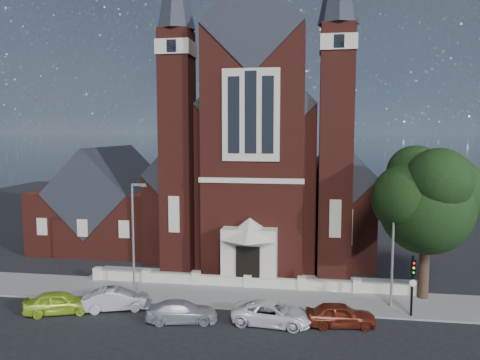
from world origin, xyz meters
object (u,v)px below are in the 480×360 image
object	(u,v)px
street_lamp_left	(134,232)
traffic_signal	(413,278)
parish_hall	(110,206)
street_lamp_right	(394,240)
car_dark_red	(340,315)
church	(268,165)
street_tree	(429,202)
car_silver_b	(182,311)
car_lime_van	(59,302)
car_white_suv	(272,313)
car_silver_a	(116,299)

from	to	relation	value
street_lamp_left	traffic_signal	world-z (taller)	street_lamp_left
parish_hall	street_lamp_right	world-z (taller)	parish_hall
street_lamp_left	street_lamp_right	size ratio (longest dim) A/B	1.00
street_lamp_right	car_dark_red	bearing A→B (deg)	-135.38
church	street_tree	size ratio (longest dim) A/B	3.26
car_dark_red	car_silver_b	bearing A→B (deg)	88.02
car_lime_van	traffic_signal	bearing A→B (deg)	-103.19
car_dark_red	street_lamp_right	bearing A→B (deg)	-51.88
street_tree	street_lamp_left	bearing A→B (deg)	-175.24
parish_hall	street_lamp_left	distance (m)	16.18
street_tree	car_lime_van	world-z (taller)	street_tree
street_tree	car_dark_red	distance (m)	10.22
car_white_suv	car_dark_red	distance (m)	4.12
church	car_silver_b	xyz separation A→B (m)	(-3.22, -23.28, -7.54)
church	street_lamp_left	world-z (taller)	church
street_tree	car_dark_red	bearing A→B (deg)	-139.25
street_tree	car_silver_a	xyz separation A→B (m)	(-20.62, -4.82, -6.25)
traffic_signal	car_silver_a	world-z (taller)	traffic_signal
street_tree	street_lamp_left	distance (m)	20.71
street_lamp_right	car_lime_van	xyz separation A→B (m)	(-21.53, -4.24, -3.87)
street_lamp_left	car_lime_van	size ratio (longest dim) A/B	1.88
church	traffic_signal	world-z (taller)	church
car_lime_van	car_dark_red	xyz separation A→B (m)	(17.91, 0.67, -0.02)
car_dark_red	church	bearing A→B (deg)	9.54
street_tree	street_lamp_left	world-z (taller)	street_tree
street_lamp_right	car_silver_b	xyz separation A→B (m)	(-13.31, -4.34, -3.95)
street_lamp_left	traffic_signal	xyz separation A→B (m)	(18.91, -1.57, -2.02)
parish_hall	car_silver_a	xyz separation A→B (m)	(7.97, -17.12, -3.30)
car_silver_a	car_white_suv	world-z (taller)	car_silver_a
street_lamp_left	street_lamp_right	world-z (taller)	same
church	car_silver_a	bearing A→B (deg)	-110.00
parish_hall	car_silver_b	distance (m)	22.60
parish_hall	car_dark_red	distance (m)	28.72
church	car_silver_b	world-z (taller)	church
car_silver_a	car_dark_red	distance (m)	14.51
car_silver_a	street_lamp_left	bearing A→B (deg)	-21.15
church	car_white_suv	bearing A→B (deg)	-84.09
car_silver_b	street_lamp_left	bearing A→B (deg)	36.22
car_lime_van	car_silver_b	distance (m)	8.22
church	car_dark_red	xyz separation A→B (m)	(6.47, -22.51, -7.47)
street_tree	car_silver_a	bearing A→B (deg)	-166.83
parish_hall	car_lime_van	size ratio (longest dim) A/B	2.84
car_lime_van	parish_hall	bearing A→B (deg)	-5.92
street_lamp_right	traffic_signal	distance (m)	2.71
street_lamp_right	car_silver_a	bearing A→B (deg)	-170.24
street_lamp_left	car_white_suv	bearing A→B (deg)	-20.73
parish_hall	street_lamp_right	bearing A→B (deg)	-28.22
car_silver_a	parish_hall	bearing A→B (deg)	5.99
church	car_silver_a	distance (m)	24.63
parish_hall	car_white_suv	world-z (taller)	parish_hall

